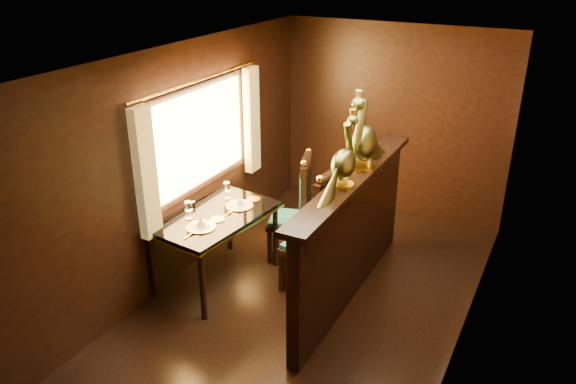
# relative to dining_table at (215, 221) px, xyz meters

# --- Properties ---
(ground) EXTENTS (5.00, 5.00, 0.00)m
(ground) POSITION_rel_dining_table_xyz_m (1.05, 0.09, -0.72)
(ground) COLOR black
(ground) RESTS_ON ground
(room_shell) EXTENTS (3.04, 5.04, 2.52)m
(room_shell) POSITION_rel_dining_table_xyz_m (0.97, 0.10, 0.86)
(room_shell) COLOR black
(room_shell) RESTS_ON ground
(partition) EXTENTS (0.26, 2.70, 1.36)m
(partition) POSITION_rel_dining_table_xyz_m (1.37, 0.39, -0.01)
(partition) COLOR black
(partition) RESTS_ON ground
(dining_table) EXTENTS (0.97, 1.43, 1.00)m
(dining_table) POSITION_rel_dining_table_xyz_m (0.00, 0.00, 0.00)
(dining_table) COLOR black
(dining_table) RESTS_ON ground
(chair_left) EXTENTS (0.55, 0.57, 1.42)m
(chair_left) POSITION_rel_dining_table_xyz_m (1.07, 0.32, 0.02)
(chair_left) COLOR black
(chair_left) RESTS_ON ground
(chair_right) EXTENTS (0.58, 0.60, 1.29)m
(chair_right) POSITION_rel_dining_table_xyz_m (0.55, 0.86, -0.05)
(chair_right) COLOR black
(chair_right) RESTS_ON ground
(peacock_left) EXTENTS (0.22, 0.58, 0.69)m
(peacock_left) POSITION_rel_dining_table_xyz_m (1.38, 0.08, 0.98)
(peacock_left) COLOR #184A29
(peacock_left) RESTS_ON partition
(peacock_right) EXTENTS (0.26, 0.70, 0.83)m
(peacock_right) POSITION_rel_dining_table_xyz_m (1.38, 0.58, 1.05)
(peacock_right) COLOR #184A29
(peacock_right) RESTS_ON partition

